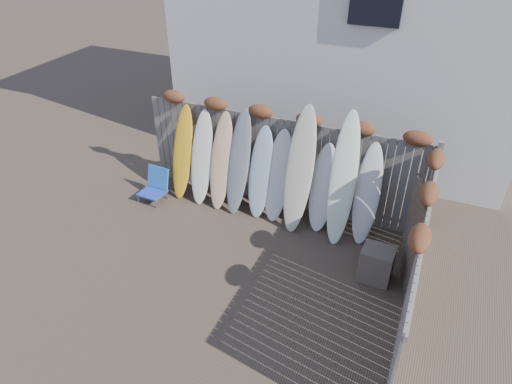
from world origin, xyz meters
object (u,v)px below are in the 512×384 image
at_px(lattice_panel, 412,238).
at_px(beach_chair, 155,185).
at_px(wooden_crate, 376,264).
at_px(surfboard_0, 183,153).

bearing_deg(lattice_panel, beach_chair, 161.77).
relative_size(wooden_crate, lattice_panel, 0.35).
relative_size(beach_chair, wooden_crate, 1.11).
relative_size(wooden_crate, surfboard_0, 0.30).
relative_size(lattice_panel, surfboard_0, 0.87).
bearing_deg(surfboard_0, wooden_crate, -12.55).
bearing_deg(surfboard_0, lattice_panel, -9.49).
relative_size(beach_chair, surfboard_0, 0.34).
xyz_separation_m(beach_chair, lattice_panel, (5.43, -0.47, 0.59)).
xyz_separation_m(beach_chair, wooden_crate, (4.97, -0.63, -0.01)).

